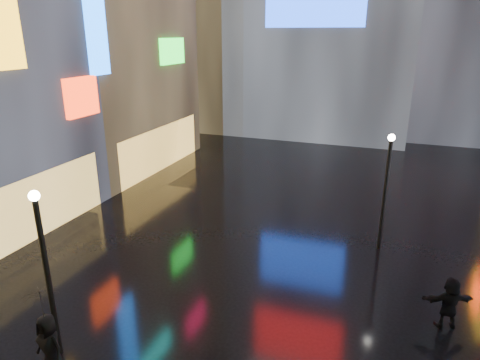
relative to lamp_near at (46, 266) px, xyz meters
The scene contains 7 objects.
ground 12.48m from the lamp_near, 67.77° to the left, with size 140.00×140.00×0.00m, color black.
building_left_far 22.16m from the lamp_near, 123.48° to the left, with size 10.28×12.00×22.00m.
lamp_near is the anchor object (origin of this frame).
lamp_far 13.36m from the lamp_near, 49.96° to the left, with size 0.30×0.30×5.20m.
pedestrian_4 2.18m from the lamp_near, 57.15° to the right, with size 0.94×0.61×1.92m, color black.
pedestrian_5 12.39m from the lamp_near, 26.10° to the left, with size 1.65×0.53×1.78m, color black.
umbrella_2 1.08m from the lamp_near, 57.15° to the right, with size 0.90×0.92×0.82m, color black.
Camera 1 is at (4.16, 0.84, 9.11)m, focal length 32.00 mm.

